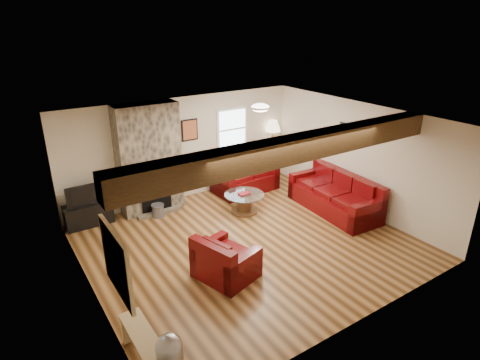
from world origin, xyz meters
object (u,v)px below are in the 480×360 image
object	(u,v)px
armchair_red	(226,257)
floor_lamp	(273,129)
loveseat	(245,175)
tv_cabinet	(89,214)
sofa_three	(334,193)
television	(85,194)
coffee_table	(244,203)

from	to	relation	value
armchair_red	floor_lamp	distance (m)	4.88
loveseat	tv_cabinet	xyz separation A→B (m)	(-3.88, 0.30, -0.18)
sofa_three	armchair_red	distance (m)	3.52
sofa_three	loveseat	bearing A→B (deg)	-149.80
tv_cabinet	armchair_red	bearing A→B (deg)	-65.04
armchair_red	tv_cabinet	xyz separation A→B (m)	(-1.50, 3.23, -0.14)
loveseat	television	xyz separation A→B (m)	(-3.88, 0.30, 0.31)
coffee_table	floor_lamp	bearing A→B (deg)	36.36
tv_cabinet	floor_lamp	bearing A→B (deg)	0.23
sofa_three	coffee_table	world-z (taller)	sofa_three
loveseat	floor_lamp	world-z (taller)	floor_lamp
loveseat	coffee_table	world-z (taller)	loveseat
sofa_three	coffee_table	size ratio (longest dim) A/B	2.48
television	floor_lamp	bearing A→B (deg)	0.23
floor_lamp	coffee_table	bearing A→B (deg)	-143.64
tv_cabinet	floor_lamp	size ratio (longest dim) A/B	0.60
sofa_three	floor_lamp	bearing A→B (deg)	-177.79
armchair_red	television	world-z (taller)	television
sofa_three	tv_cabinet	bearing A→B (deg)	-112.31
loveseat	coffee_table	distance (m)	1.28
tv_cabinet	sofa_three	bearing A→B (deg)	-26.20
loveseat	coffee_table	size ratio (longest dim) A/B	1.74
armchair_red	coffee_table	world-z (taller)	armchair_red
loveseat	television	world-z (taller)	television
armchair_red	coffee_table	size ratio (longest dim) A/B	1.04
coffee_table	floor_lamp	xyz separation A→B (m)	(1.85, 1.36, 1.18)
tv_cabinet	television	size ratio (longest dim) A/B	1.19
armchair_red	coffee_table	distance (m)	2.52
sofa_three	coffee_table	xyz separation A→B (m)	(-1.78, 1.09, -0.21)
tv_cabinet	television	xyz separation A→B (m)	(0.00, 0.00, 0.48)
television	coffee_table	bearing A→B (deg)	-23.01
sofa_three	armchair_red	xyz separation A→B (m)	(-3.43, -0.81, -0.05)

